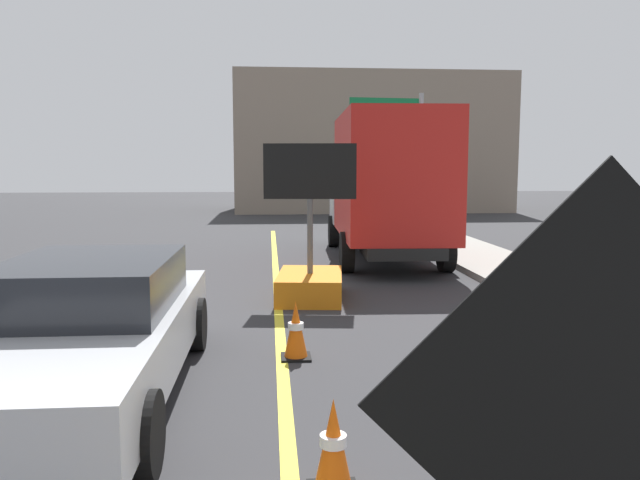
% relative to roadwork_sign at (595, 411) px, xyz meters
% --- Properties ---
extents(lane_center_stripe, '(0.14, 36.00, 0.01)m').
position_rel_roadwork_sign_xyz_m(lane_center_stripe, '(-0.96, 2.51, -1.47)').
color(lane_center_stripe, yellow).
rests_on(lane_center_stripe, ground).
extents(roadwork_sign, '(1.63, 0.07, 2.33)m').
position_rel_roadwork_sign_xyz_m(roadwork_sign, '(0.00, 0.00, 0.00)').
color(roadwork_sign, '#593819').
rests_on(roadwork_sign, ground).
extents(arrow_board_trailer, '(1.60, 1.91, 2.70)m').
position_rel_roadwork_sign_xyz_m(arrow_board_trailer, '(-0.39, 8.78, -0.99)').
color(arrow_board_trailer, orange).
rests_on(arrow_board_trailer, ground).
extents(box_truck, '(2.68, 7.12, 3.51)m').
position_rel_roadwork_sign_xyz_m(box_truck, '(1.75, 13.23, 0.41)').
color(box_truck, black).
rests_on(box_truck, ground).
extents(pickup_car, '(1.97, 4.95, 1.38)m').
position_rel_roadwork_sign_xyz_m(pickup_car, '(-2.91, 4.24, -0.77)').
color(pickup_car, silver).
rests_on(pickup_car, ground).
extents(highway_guide_sign, '(2.78, 0.36, 5.00)m').
position_rel_roadwork_sign_xyz_m(highway_guide_sign, '(3.74, 20.89, 1.95)').
color(highway_guide_sign, gray).
rests_on(highway_guide_sign, ground).
extents(far_building_block, '(14.07, 6.60, 7.02)m').
position_rel_roadwork_sign_xyz_m(far_building_block, '(4.27, 31.64, 2.04)').
color(far_building_block, gray).
rests_on(far_building_block, ground).
extents(traffic_cone_near_sign, '(0.36, 0.36, 0.70)m').
position_rel_roadwork_sign_xyz_m(traffic_cone_near_sign, '(-0.67, 2.18, -1.13)').
color(traffic_cone_near_sign, black).
rests_on(traffic_cone_near_sign, ground).
extents(traffic_cone_mid_lane, '(0.36, 0.36, 0.70)m').
position_rel_roadwork_sign_xyz_m(traffic_cone_mid_lane, '(-0.79, 5.35, -1.13)').
color(traffic_cone_mid_lane, black).
rests_on(traffic_cone_mid_lane, ground).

